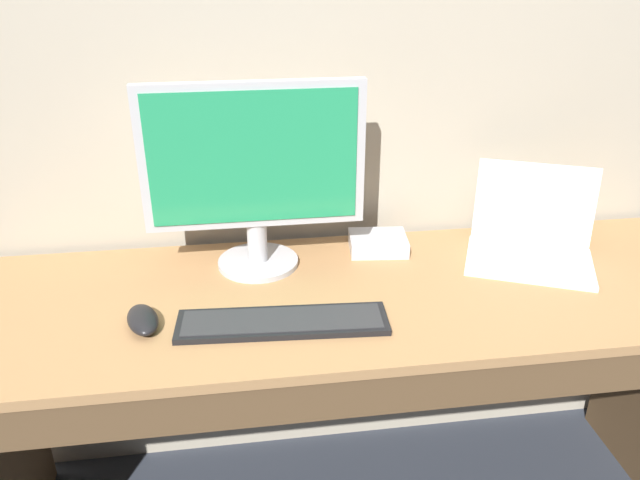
{
  "coord_description": "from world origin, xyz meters",
  "views": [
    {
      "loc": [
        -0.27,
        -1.27,
        1.51
      ],
      "look_at": [
        -0.09,
        0.0,
        0.9
      ],
      "focal_mm": 35.02,
      "sensor_mm": 36.0,
      "label": 1
    }
  ],
  "objects": [
    {
      "name": "wired_keyboard",
      "position": [
        -0.19,
        -0.12,
        0.76
      ],
      "size": [
        0.47,
        0.15,
        0.02
      ],
      "color": "black",
      "rests_on": "desk"
    },
    {
      "name": "computer_mouse",
      "position": [
        -0.49,
        -0.09,
        0.77
      ],
      "size": [
        0.1,
        0.14,
        0.04
      ],
      "primitive_type": "ellipsoid",
      "rotation": [
        0.0,
        0.0,
        0.28
      ],
      "color": "black",
      "rests_on": "desk"
    },
    {
      "name": "external_monitor",
      "position": [
        -0.23,
        0.15,
        1.02
      ],
      "size": [
        0.53,
        0.21,
        0.47
      ],
      "color": "#B7B7BC",
      "rests_on": "desk"
    },
    {
      "name": "external_drive_box",
      "position": [
        0.1,
        0.21,
        0.78
      ],
      "size": [
        0.16,
        0.14,
        0.04
      ],
      "primitive_type": "cube",
      "rotation": [
        0.0,
        0.0,
        -0.1
      ],
      "color": "silver",
      "rests_on": "desk"
    },
    {
      "name": "laptop_white",
      "position": [
        0.48,
        0.11,
        0.81
      ],
      "size": [
        0.39,
        0.36,
        0.23
      ],
      "color": "white",
      "rests_on": "desk"
    },
    {
      "name": "desk",
      "position": [
        0.0,
        -0.02,
        0.51
      ],
      "size": [
        1.89,
        0.61,
        0.76
      ],
      "color": "#A87A4C",
      "rests_on": "ground"
    }
  ]
}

